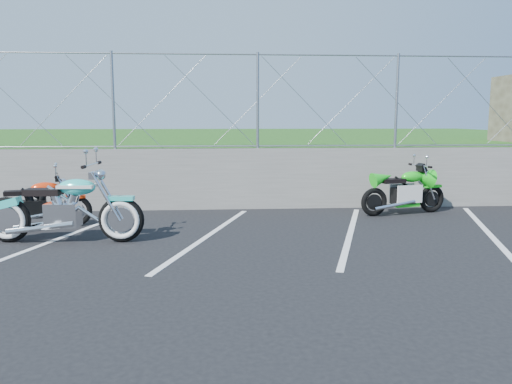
{
  "coord_description": "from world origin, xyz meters",
  "views": [
    {
      "loc": [
        0.22,
        -7.15,
        1.94
      ],
      "look_at": [
        0.81,
        1.3,
        0.68
      ],
      "focal_mm": 35.0,
      "sensor_mm": 36.0,
      "label": 1
    }
  ],
  "objects": [
    {
      "name": "grass_field",
      "position": [
        0.0,
        13.5,
        0.65
      ],
      "size": [
        30.0,
        20.0,
        1.3
      ],
      "primitive_type": "cube",
      "color": "#1C4813",
      "rests_on": "ground"
    },
    {
      "name": "cruiser_turquoise",
      "position": [
        -2.21,
        0.7,
        0.5
      ],
      "size": [
        2.5,
        0.79,
        1.24
      ],
      "rotation": [
        0.0,
        0.0,
        -0.06
      ],
      "color": "black",
      "rests_on": "ground"
    },
    {
      "name": "chain_link_fence",
      "position": [
        0.0,
        3.5,
        2.3
      ],
      "size": [
        28.0,
        0.03,
        2.0
      ],
      "color": "gray",
      "rests_on": "retaining_wall"
    },
    {
      "name": "sportbike_green",
      "position": [
        3.93,
        2.61,
        0.43
      ],
      "size": [
        1.9,
        0.7,
        1.0
      ],
      "rotation": [
        0.0,
        0.0,
        0.24
      ],
      "color": "black",
      "rests_on": "ground"
    },
    {
      "name": "naked_orange",
      "position": [
        -3.03,
        1.72,
        0.41
      ],
      "size": [
        1.86,
        0.75,
        0.95
      ],
      "rotation": [
        0.0,
        0.0,
        0.29
      ],
      "color": "black",
      "rests_on": "ground"
    },
    {
      "name": "parking_lines",
      "position": [
        1.2,
        1.0,
        0.0
      ],
      "size": [
        18.29,
        4.31,
        0.01
      ],
      "color": "silver",
      "rests_on": "ground"
    },
    {
      "name": "ground",
      "position": [
        0.0,
        0.0,
        0.0
      ],
      "size": [
        90.0,
        90.0,
        0.0
      ],
      "primitive_type": "plane",
      "color": "black",
      "rests_on": "ground"
    },
    {
      "name": "retaining_wall",
      "position": [
        0.0,
        3.5,
        0.65
      ],
      "size": [
        30.0,
        0.22,
        1.3
      ],
      "primitive_type": "cube",
      "color": "#62615D",
      "rests_on": "ground"
    }
  ]
}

